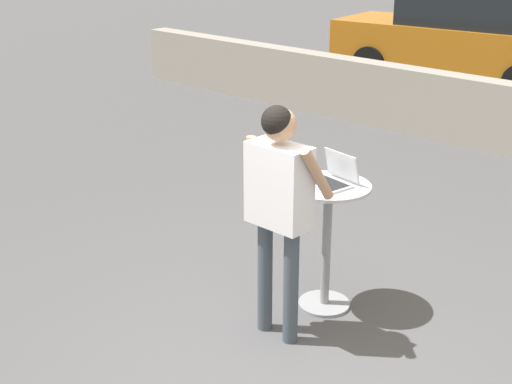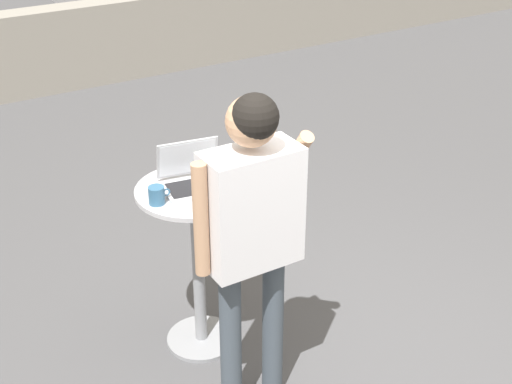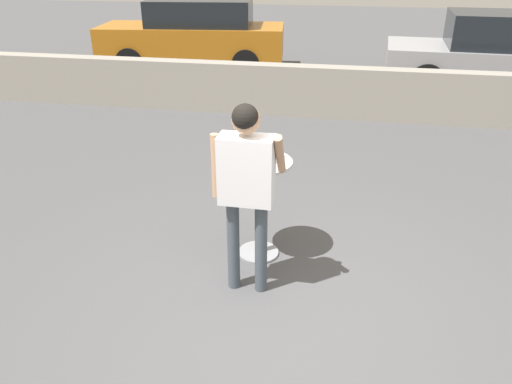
{
  "view_description": "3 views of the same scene",
  "coord_description": "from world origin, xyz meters",
  "px_view_note": "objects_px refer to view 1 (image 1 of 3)",
  "views": [
    {
      "loc": [
        2.62,
        -3.1,
        2.91
      ],
      "look_at": [
        -0.58,
        0.35,
        1.08
      ],
      "focal_mm": 50.0,
      "sensor_mm": 36.0,
      "label": 1
    },
    {
      "loc": [
        -1.86,
        -2.09,
        2.8
      ],
      "look_at": [
        -0.33,
        0.39,
        1.25
      ],
      "focal_mm": 50.0,
      "sensor_mm": 36.0,
      "label": 2
    },
    {
      "loc": [
        0.4,
        -3.31,
        2.84
      ],
      "look_at": [
        -0.34,
        0.58,
        0.88
      ],
      "focal_mm": 35.0,
      "sensor_mm": 36.0,
      "label": 3
    }
  ],
  "objects_px": {
    "cafe_table": "(327,228)",
    "standing_person": "(279,193)",
    "coffee_mug": "(300,173)",
    "laptop": "(333,177)",
    "parked_car_further_down": "(464,37)"
  },
  "relations": [
    {
      "from": "cafe_table",
      "to": "standing_person",
      "type": "distance_m",
      "value": 0.74
    },
    {
      "from": "cafe_table",
      "to": "coffee_mug",
      "type": "xyz_separation_m",
      "value": [
        -0.24,
        -0.05,
        0.41
      ]
    },
    {
      "from": "cafe_table",
      "to": "laptop",
      "type": "xyz_separation_m",
      "value": [
        0.01,
        0.03,
        0.41
      ]
    },
    {
      "from": "standing_person",
      "to": "cafe_table",
      "type": "bearing_deg",
      "value": 90.29
    },
    {
      "from": "coffee_mug",
      "to": "laptop",
      "type": "bearing_deg",
      "value": 17.93
    },
    {
      "from": "standing_person",
      "to": "laptop",
      "type": "bearing_deg",
      "value": 89.49
    },
    {
      "from": "coffee_mug",
      "to": "cafe_table",
      "type": "bearing_deg",
      "value": 10.98
    },
    {
      "from": "laptop",
      "to": "parked_car_further_down",
      "type": "height_order",
      "value": "parked_car_further_down"
    },
    {
      "from": "parked_car_further_down",
      "to": "standing_person",
      "type": "bearing_deg",
      "value": -70.19
    },
    {
      "from": "cafe_table",
      "to": "parked_car_further_down",
      "type": "height_order",
      "value": "parked_car_further_down"
    },
    {
      "from": "coffee_mug",
      "to": "standing_person",
      "type": "xyz_separation_m",
      "value": [
        0.24,
        -0.53,
        0.05
      ]
    },
    {
      "from": "parked_car_further_down",
      "to": "laptop",
      "type": "bearing_deg",
      "value": -68.8
    },
    {
      "from": "laptop",
      "to": "standing_person",
      "type": "bearing_deg",
      "value": -90.51
    },
    {
      "from": "cafe_table",
      "to": "laptop",
      "type": "distance_m",
      "value": 0.41
    },
    {
      "from": "laptop",
      "to": "standing_person",
      "type": "distance_m",
      "value": 0.61
    }
  ]
}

